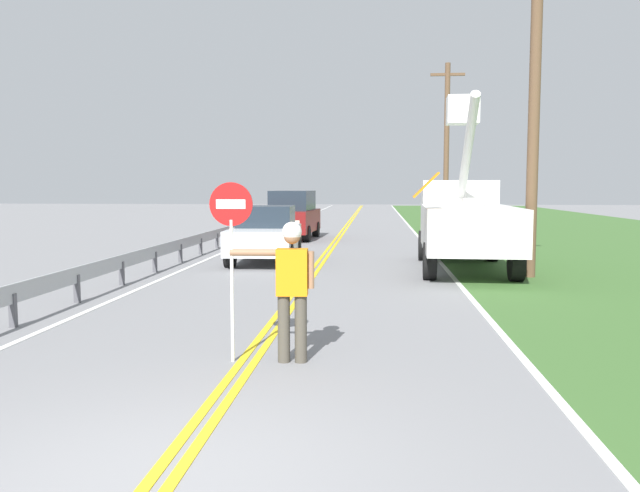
{
  "coord_description": "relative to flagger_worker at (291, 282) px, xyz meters",
  "views": [
    {
      "loc": [
        1.64,
        -4.74,
        2.27
      ],
      "look_at": [
        0.64,
        7.03,
        1.2
      ],
      "focal_mm": 36.74,
      "sensor_mm": 36.0,
      "label": 1
    }
  ],
  "objects": [
    {
      "name": "guardrail_left_shoulder",
      "position": [
        -4.77,
        12.0,
        -0.53
      ],
      "size": [
        0.1,
        32.0,
        0.71
      ],
      "color": "#9EA0A3",
      "rests_on": "ground"
    },
    {
      "name": "centerline_yellow_right",
      "position": [
        -0.48,
        16.47,
        -1.04
      ],
      "size": [
        0.11,
        110.0,
        0.01
      ],
      "primitive_type": "cube",
      "color": "yellow",
      "rests_on": "ground"
    },
    {
      "name": "edge_line_left",
      "position": [
        -4.17,
        16.47,
        -1.04
      ],
      "size": [
        0.12,
        110.0,
        0.01
      ],
      "primitive_type": "cube",
      "color": "silver",
      "rests_on": "ground"
    },
    {
      "name": "oncoming_sedan_nearest",
      "position": [
        -2.22,
        11.12,
        -0.21
      ],
      "size": [
        2.02,
        4.16,
        1.7
      ],
      "color": "silver",
      "rests_on": "ground"
    },
    {
      "name": "utility_pole_near",
      "position": [
        4.96,
        8.49,
        3.15
      ],
      "size": [
        1.8,
        0.28,
        8.03
      ],
      "color": "brown",
      "rests_on": "ground"
    },
    {
      "name": "utility_pole_mid",
      "position": [
        4.82,
        27.26,
        3.52
      ],
      "size": [
        1.8,
        0.28,
        8.76
      ],
      "color": "brown",
      "rests_on": "ground"
    },
    {
      "name": "centerline_yellow_left",
      "position": [
        -0.66,
        16.47,
        -1.04
      ],
      "size": [
        0.11,
        110.0,
        0.01
      ],
      "primitive_type": "cube",
      "color": "yellow",
      "rests_on": "ground"
    },
    {
      "name": "oncoming_suv_second",
      "position": [
        -2.51,
        19.95,
        0.01
      ],
      "size": [
        2.08,
        4.68,
        2.1
      ],
      "color": "maroon",
      "rests_on": "ground"
    },
    {
      "name": "ground_plane",
      "position": [
        -0.57,
        -3.53,
        -1.05
      ],
      "size": [
        160.0,
        160.0,
        0.0
      ],
      "primitive_type": "plane",
      "color": "gray"
    },
    {
      "name": "utility_bucket_truck",
      "position": [
        3.54,
        10.31,
        0.35
      ],
      "size": [
        2.89,
        6.89,
        4.89
      ],
      "color": "silver",
      "rests_on": "ground"
    },
    {
      "name": "flagger_worker",
      "position": [
        0.0,
        0.0,
        0.0
      ],
      "size": [
        1.09,
        0.26,
        1.83
      ],
      "color": "#474238",
      "rests_on": "ground"
    },
    {
      "name": "stop_sign_paddle",
      "position": [
        -0.77,
        -0.03,
        0.66
      ],
      "size": [
        0.56,
        0.04,
        2.33
      ],
      "color": "silver",
      "rests_on": "ground"
    },
    {
      "name": "edge_line_right",
      "position": [
        3.03,
        16.47,
        -1.04
      ],
      "size": [
        0.12,
        110.0,
        0.01
      ],
      "primitive_type": "cube",
      "color": "silver",
      "rests_on": "ground"
    }
  ]
}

